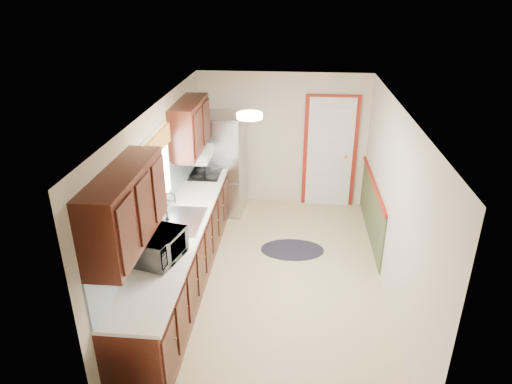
# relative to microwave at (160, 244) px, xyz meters

# --- Properties ---
(room_shell) EXTENTS (3.20, 5.20, 2.52)m
(room_shell) POSITION_rel_microwave_xyz_m (1.20, 1.10, 0.07)
(room_shell) COLOR #C6BA8B
(room_shell) RESTS_ON ground
(kitchen_run) EXTENTS (0.63, 4.00, 2.20)m
(kitchen_run) POSITION_rel_microwave_xyz_m (-0.04, 0.81, -0.32)
(kitchen_run) COLOR #35120C
(kitchen_run) RESTS_ON ground
(back_wall_trim) EXTENTS (1.12, 2.30, 2.08)m
(back_wall_trim) POSITION_rel_microwave_xyz_m (2.19, 3.31, -0.25)
(back_wall_trim) COLOR maroon
(back_wall_trim) RESTS_ON ground
(ceiling_fixture) EXTENTS (0.30, 0.30, 0.06)m
(ceiling_fixture) POSITION_rel_microwave_xyz_m (0.90, 0.90, 1.23)
(ceiling_fixture) COLOR #FFD88C
(ceiling_fixture) RESTS_ON room_shell
(microwave) EXTENTS (0.45, 0.64, 0.39)m
(microwave) POSITION_rel_microwave_xyz_m (0.00, 0.00, 0.00)
(microwave) COLOR white
(microwave) RESTS_ON kitchen_run
(refrigerator) EXTENTS (0.78, 0.76, 1.76)m
(refrigerator) POSITION_rel_microwave_xyz_m (0.18, 3.15, -0.25)
(refrigerator) COLOR #B7B7BC
(refrigerator) RESTS_ON ground
(rug) EXTENTS (1.00, 0.67, 0.01)m
(rug) POSITION_rel_microwave_xyz_m (1.45, 1.85, -1.13)
(rug) COLOR black
(rug) RESTS_ON ground
(cooktop) EXTENTS (0.48, 0.57, 0.02)m
(cooktop) POSITION_rel_microwave_xyz_m (0.01, 2.50, -0.18)
(cooktop) COLOR black
(cooktop) RESTS_ON kitchen_run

